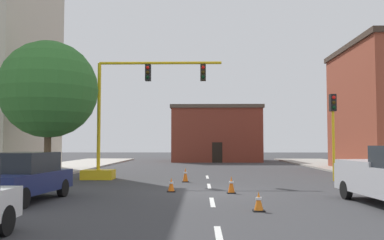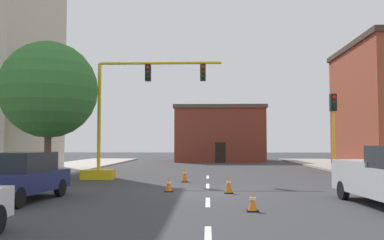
{
  "view_description": "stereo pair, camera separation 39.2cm",
  "coord_description": "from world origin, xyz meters",
  "px_view_note": "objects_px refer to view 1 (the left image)",
  "views": [
    {
      "loc": [
        -0.4,
        -17.78,
        2.05
      ],
      "look_at": [
        -0.91,
        6.62,
        3.44
      ],
      "focal_mm": 38.99,
      "sensor_mm": 36.0,
      "label": 1
    },
    {
      "loc": [
        -0.01,
        -17.77,
        2.05
      ],
      "look_at": [
        -0.91,
        6.62,
        3.44
      ],
      "focal_mm": 38.99,
      "sensor_mm": 36.0,
      "label": 2
    }
  ],
  "objects_px": {
    "traffic_signal_gantry": "(115,141)",
    "traffic_cone_roadside_c": "(259,202)",
    "tree_left_near": "(49,90)",
    "traffic_cone_roadside_a": "(171,185)",
    "traffic_cone_roadside_d": "(185,175)",
    "sedan_navy_near_left": "(23,177)",
    "traffic_cone_roadside_b": "(231,185)",
    "traffic_light_pole_right": "(333,117)"
  },
  "relations": [
    {
      "from": "traffic_signal_gantry",
      "to": "traffic_cone_roadside_d",
      "type": "relative_size",
      "value": 10.23
    },
    {
      "from": "traffic_cone_roadside_b",
      "to": "traffic_cone_roadside_c",
      "type": "relative_size",
      "value": 1.19
    },
    {
      "from": "traffic_cone_roadside_b",
      "to": "traffic_cone_roadside_d",
      "type": "xyz_separation_m",
      "value": [
        -2.09,
        5.02,
        0.04
      ]
    },
    {
      "from": "traffic_signal_gantry",
      "to": "traffic_cone_roadside_b",
      "type": "xyz_separation_m",
      "value": [
        6.2,
        -6.6,
        -1.83
      ]
    },
    {
      "from": "traffic_cone_roadside_d",
      "to": "traffic_signal_gantry",
      "type": "bearing_deg",
      "value": 159.04
    },
    {
      "from": "traffic_signal_gantry",
      "to": "tree_left_near",
      "type": "height_order",
      "value": "tree_left_near"
    },
    {
      "from": "traffic_light_pole_right",
      "to": "tree_left_near",
      "type": "xyz_separation_m",
      "value": [
        -15.45,
        -1.28,
        1.41
      ]
    },
    {
      "from": "sedan_navy_near_left",
      "to": "traffic_cone_roadside_a",
      "type": "distance_m",
      "value": 5.96
    },
    {
      "from": "traffic_cone_roadside_c",
      "to": "tree_left_near",
      "type": "bearing_deg",
      "value": 137.3
    },
    {
      "from": "tree_left_near",
      "to": "traffic_cone_roadside_d",
      "type": "xyz_separation_m",
      "value": [
        7.28,
        0.52,
        -4.55
      ]
    },
    {
      "from": "traffic_cone_roadside_b",
      "to": "traffic_cone_roadside_c",
      "type": "height_order",
      "value": "traffic_cone_roadside_b"
    },
    {
      "from": "traffic_cone_roadside_a",
      "to": "traffic_cone_roadside_d",
      "type": "relative_size",
      "value": 0.77
    },
    {
      "from": "traffic_cone_roadside_b",
      "to": "tree_left_near",
      "type": "bearing_deg",
      "value": 154.34
    },
    {
      "from": "tree_left_near",
      "to": "traffic_light_pole_right",
      "type": "bearing_deg",
      "value": 4.75
    },
    {
      "from": "traffic_cone_roadside_b",
      "to": "traffic_light_pole_right",
      "type": "bearing_deg",
      "value": 43.57
    },
    {
      "from": "tree_left_near",
      "to": "traffic_cone_roadside_b",
      "type": "relative_size",
      "value": 10.58
    },
    {
      "from": "traffic_signal_gantry",
      "to": "traffic_cone_roadside_b",
      "type": "height_order",
      "value": "traffic_signal_gantry"
    },
    {
      "from": "traffic_light_pole_right",
      "to": "traffic_cone_roadside_a",
      "type": "relative_size",
      "value": 7.95
    },
    {
      "from": "traffic_signal_gantry",
      "to": "traffic_cone_roadside_d",
      "type": "distance_m",
      "value": 4.76
    },
    {
      "from": "traffic_signal_gantry",
      "to": "traffic_cone_roadside_c",
      "type": "distance_m",
      "value": 13.18
    },
    {
      "from": "traffic_cone_roadside_a",
      "to": "traffic_cone_roadside_b",
      "type": "height_order",
      "value": "traffic_cone_roadside_b"
    },
    {
      "from": "traffic_signal_gantry",
      "to": "traffic_cone_roadside_c",
      "type": "bearing_deg",
      "value": -59.12
    },
    {
      "from": "traffic_signal_gantry",
      "to": "traffic_cone_roadside_b",
      "type": "distance_m",
      "value": 9.24
    },
    {
      "from": "traffic_light_pole_right",
      "to": "traffic_cone_roadside_d",
      "type": "distance_m",
      "value": 8.79
    },
    {
      "from": "sedan_navy_near_left",
      "to": "traffic_cone_roadside_b",
      "type": "xyz_separation_m",
      "value": [
        7.56,
        2.69,
        -0.54
      ]
    },
    {
      "from": "traffic_signal_gantry",
      "to": "traffic_cone_roadside_c",
      "type": "relative_size",
      "value": 13.41
    },
    {
      "from": "traffic_light_pole_right",
      "to": "traffic_cone_roadside_b",
      "type": "distance_m",
      "value": 8.97
    },
    {
      "from": "traffic_signal_gantry",
      "to": "tree_left_near",
      "type": "bearing_deg",
      "value": -146.5
    },
    {
      "from": "traffic_signal_gantry",
      "to": "traffic_cone_roadside_b",
      "type": "bearing_deg",
      "value": -46.75
    },
    {
      "from": "traffic_cone_roadside_a",
      "to": "traffic_cone_roadside_c",
      "type": "xyz_separation_m",
      "value": [
        3.02,
        -5.05,
        -0.0
      ]
    },
    {
      "from": "tree_left_near",
      "to": "traffic_cone_roadside_a",
      "type": "bearing_deg",
      "value": -30.6
    },
    {
      "from": "sedan_navy_near_left",
      "to": "traffic_signal_gantry",
      "type": "bearing_deg",
      "value": 81.68
    },
    {
      "from": "sedan_navy_near_left",
      "to": "traffic_cone_roadside_d",
      "type": "xyz_separation_m",
      "value": [
        5.47,
        7.71,
        -0.5
      ]
    },
    {
      "from": "sedan_navy_near_left",
      "to": "traffic_cone_roadside_d",
      "type": "bearing_deg",
      "value": 54.63
    },
    {
      "from": "traffic_light_pole_right",
      "to": "traffic_cone_roadside_c",
      "type": "relative_size",
      "value": 8.02
    },
    {
      "from": "traffic_light_pole_right",
      "to": "traffic_cone_roadside_d",
      "type": "height_order",
      "value": "traffic_light_pole_right"
    },
    {
      "from": "traffic_signal_gantry",
      "to": "traffic_cone_roadside_d",
      "type": "bearing_deg",
      "value": -20.96
    },
    {
      "from": "traffic_signal_gantry",
      "to": "traffic_cone_roadside_d",
      "type": "xyz_separation_m",
      "value": [
        4.11,
        -1.58,
        -1.79
      ]
    },
    {
      "from": "traffic_signal_gantry",
      "to": "tree_left_near",
      "type": "distance_m",
      "value": 4.69
    },
    {
      "from": "sedan_navy_near_left",
      "to": "traffic_cone_roadside_d",
      "type": "height_order",
      "value": "sedan_navy_near_left"
    },
    {
      "from": "traffic_cone_roadside_c",
      "to": "traffic_cone_roadside_d",
      "type": "xyz_separation_m",
      "value": [
        -2.58,
        9.62,
        0.09
      ]
    },
    {
      "from": "tree_left_near",
      "to": "sedan_navy_near_left",
      "type": "distance_m",
      "value": 8.44
    }
  ]
}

